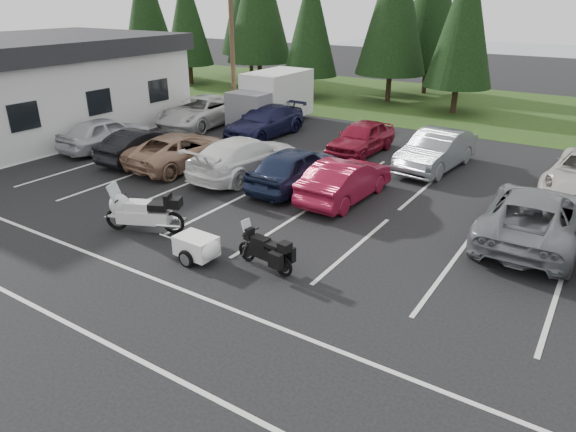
# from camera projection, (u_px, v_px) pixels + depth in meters

# --- Properties ---
(ground) EXTENTS (120.00, 120.00, 0.00)m
(ground) POSITION_uv_depth(u_px,v_px,m) (248.00, 235.00, 16.03)
(ground) COLOR black
(ground) RESTS_ON ground
(grass_strip) EXTENTS (80.00, 16.00, 0.01)m
(grass_strip) POSITION_uv_depth(u_px,v_px,m) (463.00, 106.00, 34.51)
(grass_strip) COLOR #1E3C13
(grass_strip) RESTS_ON ground
(building) EXTENTS (10.60, 15.60, 4.90)m
(building) POSITION_uv_depth(u_px,v_px,m) (21.00, 87.00, 27.14)
(building) COLOR silver
(building) RESTS_ON ground
(utility_pole) EXTENTS (1.60, 0.26, 9.00)m
(utility_pole) POSITION_uv_depth(u_px,v_px,m) (232.00, 38.00, 28.41)
(utility_pole) COLOR #473321
(utility_pole) RESTS_ON ground
(box_truck) EXTENTS (2.40, 5.60, 2.90)m
(box_truck) POSITION_uv_depth(u_px,v_px,m) (268.00, 100.00, 29.08)
(box_truck) COLOR silver
(box_truck) RESTS_ON ground
(stall_markings) EXTENTS (32.00, 16.00, 0.01)m
(stall_markings) POSITION_uv_depth(u_px,v_px,m) (283.00, 214.00, 17.57)
(stall_markings) COLOR silver
(stall_markings) RESTS_ON ground
(conifer_0) EXTENTS (4.58, 4.58, 10.66)m
(conifer_0) POSITION_uv_depth(u_px,v_px,m) (146.00, 3.00, 44.89)
(conifer_0) COLOR #332316
(conifer_0) RESTS_ON ground
(conifer_1) EXTENTS (3.96, 3.96, 9.22)m
(conifer_1) POSITION_uv_depth(u_px,v_px,m) (187.00, 16.00, 41.22)
(conifer_1) COLOR #332316
(conifer_1) RESTS_ON ground
(conifer_3) EXTENTS (3.87, 3.87, 9.02)m
(conifer_3) POSITION_uv_depth(u_px,v_px,m) (311.00, 21.00, 35.67)
(conifer_3) COLOR #332316
(conifer_3) RESTS_ON ground
(conifer_4) EXTENTS (4.80, 4.80, 11.17)m
(conifer_4) POSITION_uv_depth(u_px,v_px,m) (395.00, 1.00, 33.58)
(conifer_4) COLOR #332316
(conifer_4) RESTS_ON ground
(conifer_5) EXTENTS (4.14, 4.14, 9.63)m
(conifer_5) POSITION_uv_depth(u_px,v_px,m) (465.00, 18.00, 30.43)
(conifer_5) COLOR #332316
(conifer_5) RESTS_ON ground
(car_near_0) EXTENTS (1.89, 4.65, 1.58)m
(car_near_0) POSITION_uv_depth(u_px,v_px,m) (106.00, 133.00, 24.70)
(car_near_0) COLOR silver
(car_near_0) RESTS_ON ground
(car_near_1) EXTENTS (1.57, 4.39, 1.44)m
(car_near_1) POSITION_uv_depth(u_px,v_px,m) (144.00, 145.00, 22.99)
(car_near_1) COLOR black
(car_near_1) RESTS_ON ground
(car_near_2) EXTENTS (2.62, 5.34, 1.46)m
(car_near_2) POSITION_uv_depth(u_px,v_px,m) (183.00, 150.00, 22.26)
(car_near_2) COLOR #A0785D
(car_near_2) RESTS_ON ground
(car_near_3) EXTENTS (2.59, 5.66, 1.60)m
(car_near_3) POSITION_uv_depth(u_px,v_px,m) (246.00, 157.00, 21.05)
(car_near_3) COLOR white
(car_near_3) RESTS_ON ground
(car_near_4) EXTENTS (1.97, 4.77, 1.62)m
(car_near_4) POSITION_uv_depth(u_px,v_px,m) (296.00, 167.00, 19.71)
(car_near_4) COLOR #18213D
(car_near_4) RESTS_ON ground
(car_near_5) EXTENTS (1.74, 4.63, 1.51)m
(car_near_5) POSITION_uv_depth(u_px,v_px,m) (345.00, 180.00, 18.56)
(car_near_5) COLOR maroon
(car_near_5) RESTS_ON ground
(car_near_6) EXTENTS (2.77, 5.82, 1.61)m
(car_near_6) POSITION_uv_depth(u_px,v_px,m) (533.00, 216.00, 15.42)
(car_near_6) COLOR slate
(car_near_6) RESTS_ON ground
(car_far_0) EXTENTS (3.25, 6.16, 1.65)m
(car_far_0) POSITION_uv_depth(u_px,v_px,m) (201.00, 112.00, 29.09)
(car_far_0) COLOR silver
(car_far_0) RESTS_ON ground
(car_far_1) EXTENTS (2.34, 5.39, 1.55)m
(car_far_1) POSITION_uv_depth(u_px,v_px,m) (265.00, 122.00, 27.01)
(car_far_1) COLOR #18193C
(car_far_1) RESTS_ON ground
(car_far_2) EXTENTS (1.93, 4.51, 1.52)m
(car_far_2) POSITION_uv_depth(u_px,v_px,m) (361.00, 138.00, 24.03)
(car_far_2) COLOR maroon
(car_far_2) RESTS_ON ground
(car_far_3) EXTENTS (2.23, 5.13, 1.64)m
(car_far_3) POSITION_uv_depth(u_px,v_px,m) (436.00, 150.00, 21.85)
(car_far_3) COLOR slate
(car_far_3) RESTS_ON ground
(touring_motorcycle) EXTENTS (2.97, 1.99, 1.58)m
(touring_motorcycle) POSITION_uv_depth(u_px,v_px,m) (143.00, 208.00, 15.97)
(touring_motorcycle) COLOR silver
(touring_motorcycle) RESTS_ON ground
(cargo_trailer) EXTENTS (1.67, 0.98, 0.76)m
(cargo_trailer) POSITION_uv_depth(u_px,v_px,m) (197.00, 248.00, 14.36)
(cargo_trailer) COLOR white
(cargo_trailer) RESTS_ON ground
(adventure_motorcycle) EXTENTS (2.20, 0.98, 1.30)m
(adventure_motorcycle) POSITION_uv_depth(u_px,v_px,m) (264.00, 247.00, 13.84)
(adventure_motorcycle) COLOR black
(adventure_motorcycle) RESTS_ON ground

